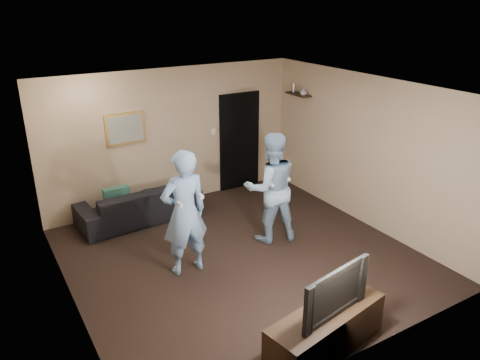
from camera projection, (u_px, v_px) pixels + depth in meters
ground at (241, 256)px, 7.30m from camera, size 5.00×5.00×0.00m
ceiling at (241, 90)px, 6.34m from camera, size 5.00×5.00×0.04m
wall_back at (173, 137)px, 8.81m from camera, size 5.00×0.04×2.60m
wall_front at (366, 255)px, 4.83m from camera, size 5.00×0.04×2.60m
wall_left at (64, 218)px, 5.63m from camera, size 0.04×5.00×2.60m
wall_right at (366, 152)px, 8.02m from camera, size 0.04×5.00×2.60m
sofa at (139, 203)px, 8.39m from camera, size 2.21×0.98×0.63m
throw_pillow at (117, 200)px, 8.15m from camera, size 0.45×0.15×0.45m
painting_frame at (125, 129)px, 8.25m from camera, size 0.72×0.05×0.57m
painting_canvas at (126, 129)px, 8.23m from camera, size 0.62×0.01×0.47m
doorway at (239, 141)px, 9.59m from camera, size 0.90×0.06×2.00m
light_switch at (213, 131)px, 9.20m from camera, size 0.08×0.02×0.12m
wall_shelf at (298, 94)px, 9.14m from camera, size 0.20×0.60×0.03m
shelf_vase at (304, 91)px, 8.98m from camera, size 0.17×0.17×0.14m
shelf_figurine at (294, 88)px, 9.23m from camera, size 0.06×0.06×0.18m
tv_console at (326, 332)px, 5.30m from camera, size 1.60×0.76×0.55m
television at (329, 289)px, 5.09m from camera, size 1.03×0.32×0.59m
wii_player_left at (184, 213)px, 6.60m from camera, size 0.69×0.52×1.87m
wii_player_right at (271, 188)px, 7.52m from camera, size 1.04×0.90×1.83m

